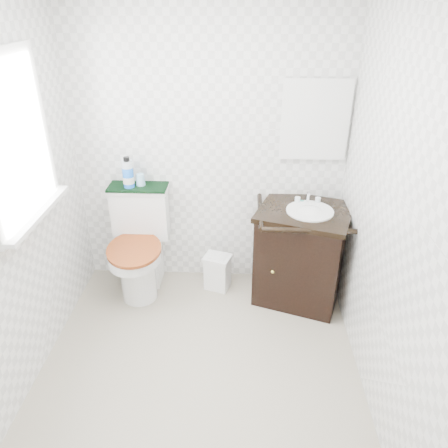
# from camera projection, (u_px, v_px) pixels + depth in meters

# --- Properties ---
(floor) EXTENTS (2.40, 2.40, 0.00)m
(floor) POSITION_uv_depth(u_px,v_px,m) (199.00, 372.00, 3.01)
(floor) COLOR #A79D87
(floor) RESTS_ON ground
(wall_back) EXTENTS (2.40, 0.00, 2.40)m
(wall_back) POSITION_uv_depth(u_px,v_px,m) (209.00, 149.00, 3.49)
(wall_back) COLOR white
(wall_back) RESTS_ON ground
(wall_front) EXTENTS (2.40, 0.00, 2.40)m
(wall_front) POSITION_uv_depth(u_px,v_px,m) (153.00, 392.00, 1.38)
(wall_front) COLOR white
(wall_front) RESTS_ON ground
(wall_left) EXTENTS (0.00, 2.40, 2.40)m
(wall_left) POSITION_uv_depth(u_px,v_px,m) (1.00, 214.00, 2.48)
(wall_left) COLOR white
(wall_left) RESTS_ON ground
(wall_right) EXTENTS (0.00, 2.40, 2.40)m
(wall_right) POSITION_uv_depth(u_px,v_px,m) (393.00, 222.00, 2.40)
(wall_right) COLOR white
(wall_right) RESTS_ON ground
(window) EXTENTS (0.02, 0.70, 0.90)m
(window) POSITION_uv_depth(u_px,v_px,m) (13.00, 141.00, 2.53)
(window) COLOR white
(window) RESTS_ON wall_left
(mirror) EXTENTS (0.50, 0.02, 0.60)m
(mirror) POSITION_uv_depth(u_px,v_px,m) (315.00, 120.00, 3.32)
(mirror) COLOR silver
(mirror) RESTS_ON wall_back
(toilet) EXTENTS (0.50, 0.68, 0.90)m
(toilet) POSITION_uv_depth(u_px,v_px,m) (140.00, 249.00, 3.69)
(toilet) COLOR white
(toilet) RESTS_ON floor
(vanity) EXTENTS (0.85, 0.79, 0.92)m
(vanity) POSITION_uv_depth(u_px,v_px,m) (301.00, 252.00, 3.57)
(vanity) COLOR black
(vanity) RESTS_ON floor
(trash_bin) EXTENTS (0.27, 0.24, 0.32)m
(trash_bin) POSITION_uv_depth(u_px,v_px,m) (217.00, 272.00, 3.79)
(trash_bin) COLOR white
(trash_bin) RESTS_ON floor
(towel) EXTENTS (0.48, 0.22, 0.02)m
(towel) POSITION_uv_depth(u_px,v_px,m) (138.00, 187.00, 3.56)
(towel) COLOR black
(towel) RESTS_ON toilet
(mouthwash_bottle) EXTENTS (0.09, 0.09, 0.25)m
(mouthwash_bottle) POSITION_uv_depth(u_px,v_px,m) (128.00, 173.00, 3.48)
(mouthwash_bottle) COLOR blue
(mouthwash_bottle) RESTS_ON towel
(cup) EXTENTS (0.08, 0.08, 0.10)m
(cup) POSITION_uv_depth(u_px,v_px,m) (140.00, 180.00, 3.55)
(cup) COLOR #81B8D4
(cup) RESTS_ON towel
(soap_bar) EXTENTS (0.06, 0.04, 0.02)m
(soap_bar) POSITION_uv_depth(u_px,v_px,m) (301.00, 201.00, 3.50)
(soap_bar) COLOR #1A7D70
(soap_bar) RESTS_ON vanity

